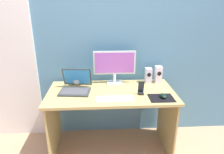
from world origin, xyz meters
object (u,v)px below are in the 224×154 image
phone_in_dock (141,90)px  laptop (76,87)px  mouse (163,96)px  speaker_near_monitor (148,75)px  monitor (115,65)px  fishbowl (77,79)px  keyboard_external (115,99)px  speaker_right (158,74)px

phone_in_dock → laptop: bearing=169.4°
mouse → phone_in_dock: (-0.21, 0.10, 0.03)m
mouse → phone_in_dock: size_ratio=0.72×
speaker_near_monitor → mouse: bearing=-81.5°
monitor → fishbowl: size_ratio=3.46×
fishbowl → mouse: fishbowl is taller
fishbowl → keyboard_external: 0.58m
speaker_right → phone_in_dock: 0.42m
monitor → phone_in_dock: 0.45m
laptop → fishbowl: bearing=89.3°
monitor → mouse: bearing=-42.0°
monitor → mouse: monitor is taller
speaker_right → speaker_near_monitor: bearing=-180.0°
phone_in_dock → speaker_near_monitor: bearing=65.5°
monitor → keyboard_external: bearing=-93.5°
fishbowl → mouse: bearing=-24.0°
speaker_near_monitor → fishbowl: (-0.84, -0.02, -0.02)m
speaker_near_monitor → keyboard_external: 0.61m
fishbowl → keyboard_external: bearing=-45.2°
speaker_right → mouse: speaker_right is taller
speaker_near_monitor → laptop: bearing=-167.2°
phone_in_dock → keyboard_external: bearing=-159.0°
keyboard_external → mouse: mouse is taller
speaker_right → laptop: (-0.96, -0.19, -0.05)m
monitor → speaker_right: 0.54m
keyboard_external → mouse: size_ratio=3.75×
laptop → monitor: bearing=23.8°
laptop → phone_in_dock: laptop is taller
speaker_near_monitor → fishbowl: size_ratio=1.27×
monitor → fishbowl: (-0.44, -0.02, -0.16)m
speaker_right → fishbowl: 0.96m
fishbowl → monitor: bearing=2.5°
speaker_right → keyboard_external: speaker_right is taller
laptop → fishbowl: (0.00, 0.17, 0.02)m
fishbowl → phone_in_dock: size_ratio=1.02×
speaker_right → laptop: laptop is taller
monitor → phone_in_dock: (0.26, -0.32, -0.17)m
monitor → phone_in_dock: size_ratio=3.52×
speaker_near_monitor → mouse: speaker_near_monitor is taller
laptop → phone_in_dock: 0.71m
speaker_near_monitor → keyboard_external: speaker_near_monitor is taller
monitor → speaker_near_monitor: bearing=-0.2°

